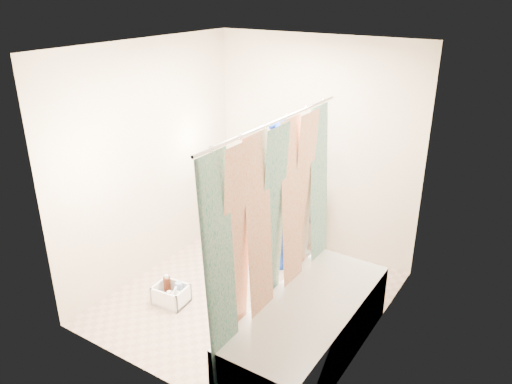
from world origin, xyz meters
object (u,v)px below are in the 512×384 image
Objects in this scene: cleaning_caddy at (172,295)px; toilet at (287,227)px; bathtub at (308,328)px; plumber at (278,195)px.

toilet is at bearing 64.91° from cleaning_caddy.
cleaning_caddy is at bearing -177.39° from bathtub.
toilet reaches higher than bathtub.
plumber is at bearing -82.66° from toilet.
toilet is 0.46× the size of plumber.
plumber is 1.48m from cleaning_caddy.
toilet is at bearing 126.62° from plumber.
bathtub is 1.08× the size of plumber.
plumber is at bearing 130.40° from bathtub.
plumber is 4.88× the size of cleaning_caddy.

